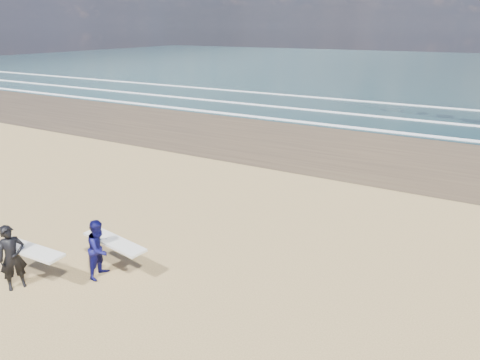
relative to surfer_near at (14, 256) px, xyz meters
The scene contains 2 objects.
surfer_near is the anchor object (origin of this frame).
surfer_far 2.16m from the surfer_near, 45.24° to the left, with size 2.25×1.22×1.68m.
Camera 1 is at (9.24, -5.87, 6.58)m, focal length 32.00 mm.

